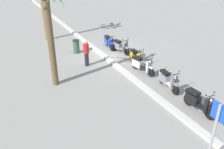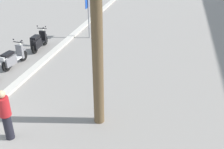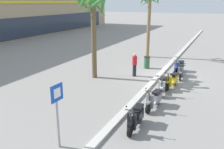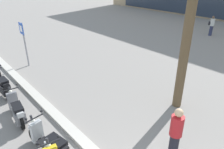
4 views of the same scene
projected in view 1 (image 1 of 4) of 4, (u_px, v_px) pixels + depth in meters
The scene contains 12 objects.
ground_plane at pixel (108, 54), 16.56m from camera, with size 200.00×200.00×0.00m, color gray.
curb_strip at pixel (102, 55), 16.37m from camera, with size 60.00×0.36×0.12m, color #BCB7AD.
scooter_black_gap_after_mid at pixel (197, 101), 10.40m from camera, with size 1.76×0.56×1.17m.
scooter_grey_mid_centre at pixel (167, 80), 12.22m from camera, with size 1.73×0.56×1.17m.
scooter_silver_last_in_row at pixel (141, 65), 13.93m from camera, with size 1.85×0.65×1.17m.
scooter_yellow_far_back at pixel (136, 57), 14.95m from camera, with size 1.76×0.64×1.17m.
scooter_grey_second_in_line at pixel (120, 46), 16.74m from camera, with size 1.75×0.65×1.17m.
scooter_blue_tail_end at pixel (109, 42), 17.62m from camera, with size 1.73×0.61×1.04m.
crossing_sign at pixel (215, 129), 7.13m from camera, with size 0.60×0.13×2.40m.
palm_tree_by_mall_entrance at pixel (46, 7), 10.89m from camera, with size 2.12×2.30×5.49m.
pedestrian_by_palm_tree at pixel (86, 53), 14.49m from camera, with size 0.34×0.34×1.66m.
litter_bin at pixel (76, 46), 16.60m from camera, with size 0.48×0.48×0.95m.
Camera 1 is at (-13.84, 6.83, 6.19)m, focal length 37.92 mm.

